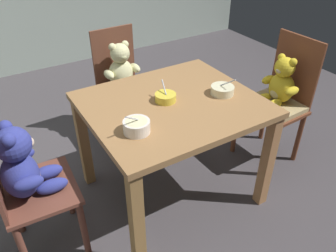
# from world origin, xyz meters

# --- Properties ---
(ground_plane) EXTENTS (5.20, 5.20, 0.04)m
(ground_plane) POSITION_xyz_m (0.00, 0.00, -0.02)
(ground_plane) COLOR #443F43
(dining_table) EXTENTS (0.99, 0.87, 0.71)m
(dining_table) POSITION_xyz_m (0.00, 0.00, 0.60)
(dining_table) COLOR olive
(dining_table) RESTS_ON ground_plane
(teddy_chair_near_left) EXTENTS (0.39, 0.43, 0.86)m
(teddy_chair_near_left) POSITION_xyz_m (-0.87, 0.00, 0.56)
(teddy_chair_near_left) COLOR brown
(teddy_chair_near_left) RESTS_ON ground_plane
(teddy_chair_near_right) EXTENTS (0.40, 0.42, 0.93)m
(teddy_chair_near_right) POSITION_xyz_m (0.87, -0.04, 0.54)
(teddy_chair_near_right) COLOR brown
(teddy_chair_near_right) RESTS_ON ground_plane
(teddy_chair_far_center) EXTENTS (0.39, 0.38, 0.88)m
(teddy_chair_far_center) POSITION_xyz_m (0.04, 0.81, 0.54)
(teddy_chair_far_center) COLOR brown
(teddy_chair_far_center) RESTS_ON ground_plane
(porridge_bowl_yellow_center) EXTENTS (0.12, 0.13, 0.11)m
(porridge_bowl_yellow_center) POSITION_xyz_m (-0.03, 0.03, 0.73)
(porridge_bowl_yellow_center) COLOR gold
(porridge_bowl_yellow_center) RESTS_ON dining_table
(porridge_bowl_white_near_left) EXTENTS (0.14, 0.14, 0.13)m
(porridge_bowl_white_near_left) POSITION_xyz_m (-0.31, -0.16, 0.74)
(porridge_bowl_white_near_left) COLOR silver
(porridge_bowl_white_near_left) RESTS_ON dining_table
(porridge_bowl_cream_near_right) EXTENTS (0.14, 0.15, 0.12)m
(porridge_bowl_cream_near_right) POSITION_xyz_m (0.31, -0.07, 0.74)
(porridge_bowl_cream_near_right) COLOR beige
(porridge_bowl_cream_near_right) RESTS_ON dining_table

